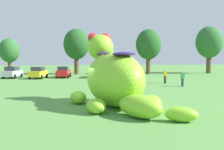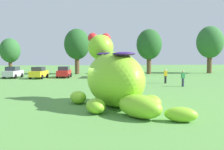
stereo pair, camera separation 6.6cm
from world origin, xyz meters
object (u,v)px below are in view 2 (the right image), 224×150
at_px(giant_inflatable_creature, 114,78).
at_px(box_truck, 113,67).
at_px(car_silver, 13,72).
at_px(car_red, 64,72).
at_px(spectator_mid_field, 166,76).
at_px(spectator_near_inflatable, 183,79).
at_px(car_yellow, 39,73).

distance_m(giant_inflatable_creature, box_truck, 23.68).
bearing_deg(car_silver, box_truck, -1.89).
distance_m(car_silver, car_red, 7.55).
bearing_deg(spectator_mid_field, car_red, 140.48).
bearing_deg(giant_inflatable_creature, car_silver, 116.56).
bearing_deg(car_red, giant_inflatable_creature, -79.49).
relative_size(giant_inflatable_creature, box_truck, 1.36).
xyz_separation_m(car_silver, box_truck, (15.11, -0.50, 0.74)).
bearing_deg(spectator_near_inflatable, car_silver, 146.12).
height_order(car_silver, spectator_mid_field, car_silver).
distance_m(car_silver, car_yellow, 4.13).
xyz_separation_m(car_silver, car_yellow, (3.94, -1.25, 0.00)).
distance_m(giant_inflatable_creature, car_red, 24.34).
distance_m(car_silver, spectator_near_inflatable, 25.09).
distance_m(car_red, box_truck, 7.61).
height_order(car_silver, spectator_near_inflatable, car_silver).
bearing_deg(giant_inflatable_creature, spectator_mid_field, 59.02).
relative_size(car_red, spectator_mid_field, 2.49).
relative_size(car_silver, spectator_near_inflatable, 2.53).
xyz_separation_m(box_truck, spectator_near_inflatable, (5.72, -13.49, -0.75)).
relative_size(car_silver, spectator_mid_field, 2.53).
distance_m(car_yellow, spectator_near_inflatable, 21.16).
relative_size(car_yellow, spectator_near_inflatable, 2.53).
xyz_separation_m(spectator_near_inflatable, spectator_mid_field, (-0.72, 3.56, 0.00)).
xyz_separation_m(giant_inflatable_creature, car_silver, (-11.98, 23.97, -0.96)).
height_order(car_silver, car_red, same).
distance_m(car_silver, spectator_mid_field, 22.65).
xyz_separation_m(car_red, spectator_near_inflatable, (13.29, -13.93, -0.01)).
height_order(car_silver, car_yellow, same).
xyz_separation_m(giant_inflatable_creature, spectator_mid_field, (8.13, 13.54, -0.97)).
bearing_deg(spectator_near_inflatable, giant_inflatable_creature, -131.56).
bearing_deg(car_silver, giant_inflatable_creature, -63.44).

